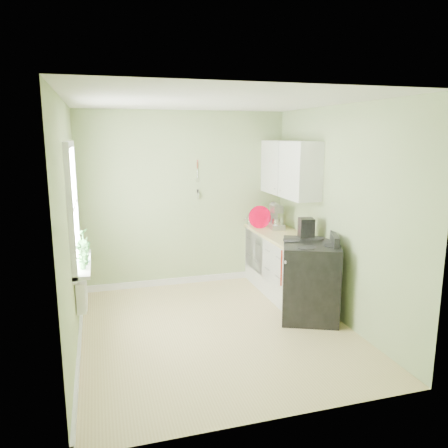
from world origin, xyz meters
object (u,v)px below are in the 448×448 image
object	(u,v)px
stand_mixer	(276,218)
coffee_maker	(306,231)
kettle	(250,219)
stove	(310,280)

from	to	relation	value
stand_mixer	coffee_maker	size ratio (longest dim) A/B	1.22
stand_mixer	kettle	bearing A→B (deg)	125.82
stand_mixer	stove	bearing A→B (deg)	-92.37
stand_mixer	coffee_maker	distance (m)	0.95
kettle	coffee_maker	size ratio (longest dim) A/B	0.58
stove	kettle	xyz separation A→B (m)	(-0.23, 1.67, 0.50)
stand_mixer	coffee_maker	world-z (taller)	stand_mixer
stove	coffee_maker	bearing A→B (deg)	75.51
stove	stand_mixer	size ratio (longest dim) A/B	2.74
stove	kettle	bearing A→B (deg)	97.79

